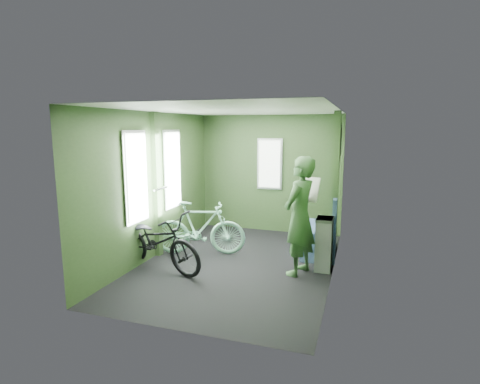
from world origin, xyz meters
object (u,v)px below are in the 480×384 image
object	(u,v)px
waste_box	(324,244)
passenger	(300,216)
bicycle_mint	(200,254)
bench_seat	(321,236)
bicycle_black	(158,269)

from	to	relation	value
waste_box	passenger	bearing A→B (deg)	-142.89
passenger	waste_box	distance (m)	0.61
bicycle_mint	bench_seat	bearing A→B (deg)	-86.61
passenger	bench_seat	size ratio (longest dim) A/B	1.66
bicycle_mint	passenger	bearing A→B (deg)	-115.53
waste_box	bench_seat	xyz separation A→B (m)	(-0.11, 0.69, -0.09)
passenger	waste_box	size ratio (longest dim) A/B	2.15
bicycle_black	passenger	distance (m)	2.21
bench_seat	bicycle_mint	bearing A→B (deg)	-164.44
passenger	waste_box	xyz separation A→B (m)	(0.33, 0.25, -0.45)
bicycle_mint	waste_box	world-z (taller)	waste_box
passenger	bicycle_mint	bearing A→B (deg)	-81.69
bench_seat	passenger	bearing A→B (deg)	-105.92
passenger	bench_seat	distance (m)	1.10
bicycle_black	passenger	xyz separation A→B (m)	(1.98, 0.50, 0.84)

